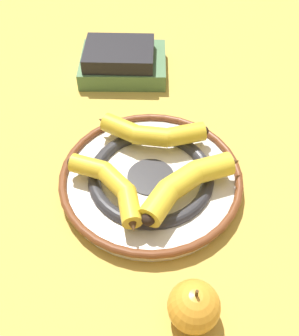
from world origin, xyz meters
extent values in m
plane|color=gold|center=(0.00, 0.00, 0.00)|extent=(2.80, 2.80, 0.00)
cylinder|color=white|center=(0.00, 0.04, 0.01)|extent=(0.30, 0.30, 0.02)
torus|color=#2D2D33|center=(0.00, 0.04, 0.02)|extent=(0.22, 0.22, 0.02)
cylinder|color=#2D2D33|center=(0.00, 0.04, 0.02)|extent=(0.08, 0.08, 0.00)
torus|color=brown|center=(0.00, 0.04, 0.02)|extent=(0.31, 0.31, 0.01)
cylinder|color=gold|center=(-0.05, 0.11, 0.05)|extent=(0.07, 0.05, 0.03)
cylinder|color=gold|center=(0.00, 0.10, 0.05)|extent=(0.06, 0.04, 0.03)
cylinder|color=gold|center=(0.06, 0.13, 0.05)|extent=(0.07, 0.06, 0.03)
sphere|color=gold|center=(-0.03, 0.10, 0.05)|extent=(0.03, 0.03, 0.03)
sphere|color=gold|center=(0.03, 0.11, 0.05)|extent=(0.03, 0.03, 0.03)
cone|color=#472D19|center=(-0.08, 0.13, 0.05)|extent=(0.04, 0.03, 0.02)
sphere|color=black|center=(0.08, 0.14, 0.05)|extent=(0.02, 0.02, 0.02)
cylinder|color=gold|center=(0.11, 0.03, 0.05)|extent=(0.07, 0.06, 0.03)
cylinder|color=gold|center=(0.06, 0.00, 0.05)|extent=(0.07, 0.07, 0.03)
cylinder|color=gold|center=(0.02, -0.06, 0.05)|extent=(0.05, 0.07, 0.03)
sphere|color=gold|center=(0.08, 0.02, 0.05)|extent=(0.03, 0.03, 0.03)
sphere|color=gold|center=(0.03, -0.03, 0.05)|extent=(0.03, 0.03, 0.03)
cone|color=#472D19|center=(0.13, 0.05, 0.05)|extent=(0.04, 0.04, 0.03)
sphere|color=black|center=(0.01, -0.08, 0.05)|extent=(0.02, 0.02, 0.02)
cylinder|color=yellow|center=(-0.06, -0.04, 0.05)|extent=(0.05, 0.07, 0.04)
cylinder|color=yellow|center=(-0.06, 0.02, 0.05)|extent=(0.04, 0.06, 0.04)
cylinder|color=yellow|center=(-0.07, 0.08, 0.05)|extent=(0.06, 0.07, 0.04)
sphere|color=yellow|center=(-0.06, -0.01, 0.05)|extent=(0.04, 0.04, 0.04)
sphere|color=yellow|center=(-0.06, 0.05, 0.05)|extent=(0.04, 0.04, 0.04)
cone|color=#472D19|center=(-0.07, -0.07, 0.05)|extent=(0.04, 0.04, 0.03)
sphere|color=black|center=(-0.09, 0.10, 0.05)|extent=(0.02, 0.02, 0.02)
cube|color=#4C754C|center=(0.31, -0.10, 0.02)|extent=(0.23, 0.24, 0.04)
cube|color=white|center=(0.31, -0.09, 0.02)|extent=(0.22, 0.23, 0.03)
cube|color=black|center=(0.31, -0.09, 0.05)|extent=(0.18, 0.19, 0.03)
cube|color=white|center=(0.31, -0.08, 0.05)|extent=(0.17, 0.18, 0.03)
sphere|color=gold|center=(-0.22, 0.12, 0.03)|extent=(0.07, 0.07, 0.07)
cylinder|color=#4C3319|center=(-0.22, 0.12, 0.08)|extent=(0.00, 0.00, 0.01)
camera|label=1|loc=(-0.35, 0.28, 0.53)|focal=42.00mm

